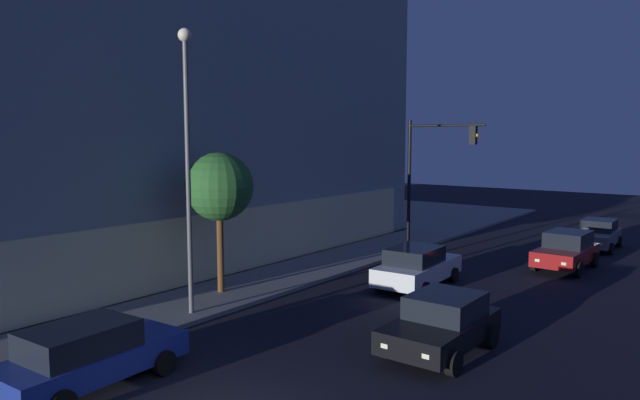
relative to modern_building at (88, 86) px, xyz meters
The scene contains 9 objects.
modern_building is the anchor object (origin of this frame).
traffic_light_far_corner 18.37m from the modern_building, 56.33° to the right, with size 0.40×4.10×6.74m.
street_lamp_sidewalk 14.65m from the modern_building, 109.58° to the right, with size 0.44×0.44×9.27m.
sidewalk_tree 13.40m from the modern_building, 100.87° to the right, with size 2.56×2.56×5.28m.
car_blue 20.25m from the modern_building, 122.01° to the right, with size 4.53×2.23×1.57m.
car_black 23.11m from the modern_building, 97.09° to the right, with size 4.09×2.20×1.60m.
car_white 19.62m from the modern_building, 79.45° to the right, with size 4.71×2.28×1.63m.
car_red 25.17m from the modern_building, 64.67° to the right, with size 4.28×2.22×1.70m.
car_grey 28.32m from the modern_building, 52.94° to the right, with size 4.17×2.03×1.56m.
Camera 1 is at (-7.65, -8.51, 5.94)m, focal length 32.33 mm.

